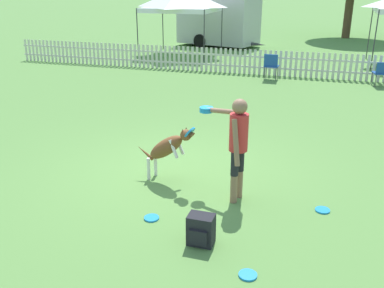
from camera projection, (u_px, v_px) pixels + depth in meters
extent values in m
plane|color=#5B8C42|center=(177.00, 170.00, 7.72)|extent=(240.00, 240.00, 0.00)
cylinder|color=#8C664C|center=(234.00, 189.00, 6.51)|extent=(0.11, 0.11, 0.45)
cylinder|color=black|center=(235.00, 164.00, 6.37)|extent=(0.12, 0.12, 0.37)
cylinder|color=#8C664C|center=(239.00, 184.00, 6.68)|extent=(0.11, 0.11, 0.45)
cylinder|color=black|center=(240.00, 160.00, 6.53)|extent=(0.12, 0.12, 0.37)
cylinder|color=red|center=(239.00, 132.00, 6.28)|extent=(0.33, 0.33, 0.57)
sphere|color=#8C664C|center=(240.00, 107.00, 6.15)|extent=(0.23, 0.23, 0.23)
cylinder|color=#8C664C|center=(236.00, 143.00, 6.12)|extent=(0.19, 0.20, 0.69)
cylinder|color=#8C664C|center=(225.00, 111.00, 6.53)|extent=(0.68, 0.29, 0.14)
cylinder|color=#1E8CD8|center=(206.00, 111.00, 6.74)|extent=(0.22, 0.22, 0.02)
cylinder|color=#1E8CD8|center=(206.00, 110.00, 6.73)|extent=(0.22, 0.22, 0.02)
cylinder|color=#1E8CD8|center=(206.00, 108.00, 6.72)|extent=(0.22, 0.22, 0.02)
ellipsoid|color=brown|center=(166.00, 147.00, 7.07)|extent=(0.80, 0.45, 0.65)
ellipsoid|color=white|center=(166.00, 150.00, 7.09)|extent=(0.41, 0.24, 0.33)
sphere|color=brown|center=(186.00, 135.00, 6.79)|extent=(0.18, 0.18, 0.18)
cone|color=brown|center=(190.00, 133.00, 6.73)|extent=(0.18, 0.13, 0.16)
cylinder|color=#1E8CD8|center=(190.00, 133.00, 6.73)|extent=(0.19, 0.24, 0.19)
cone|color=brown|center=(186.00, 129.00, 6.82)|extent=(0.06, 0.06, 0.08)
cone|color=brown|center=(183.00, 131.00, 6.73)|extent=(0.06, 0.06, 0.08)
cylinder|color=white|center=(156.00, 165.00, 7.44)|extent=(0.06, 0.06, 0.39)
cylinder|color=white|center=(149.00, 169.00, 7.28)|extent=(0.06, 0.06, 0.39)
cylinder|color=white|center=(180.00, 145.00, 7.03)|extent=(0.19, 0.09, 0.31)
cylinder|color=white|center=(174.00, 149.00, 6.88)|extent=(0.19, 0.09, 0.31)
cone|color=brown|center=(145.00, 152.00, 7.34)|extent=(0.36, 0.14, 0.24)
cylinder|color=#1E8CD8|center=(322.00, 210.00, 6.33)|extent=(0.22, 0.22, 0.02)
cylinder|color=#1E8CD8|center=(152.00, 218.00, 6.12)|extent=(0.22, 0.22, 0.02)
cylinder|color=#1E8CD8|center=(248.00, 275.00, 4.92)|extent=(0.22, 0.22, 0.02)
cube|color=black|center=(201.00, 230.00, 5.48)|extent=(0.34, 0.24, 0.41)
cube|color=black|center=(198.00, 238.00, 5.37)|extent=(0.24, 0.04, 0.20)
cube|color=beige|center=(260.00, 67.00, 15.64)|extent=(20.46, 0.04, 0.06)
cube|color=beige|center=(260.00, 57.00, 15.50)|extent=(20.46, 0.04, 0.06)
cube|color=beige|center=(26.00, 50.00, 18.47)|extent=(0.09, 0.02, 0.90)
cube|color=beige|center=(30.00, 50.00, 18.41)|extent=(0.09, 0.02, 0.90)
cube|color=beige|center=(33.00, 50.00, 18.36)|extent=(0.09, 0.02, 0.90)
cube|color=beige|center=(37.00, 51.00, 18.31)|extent=(0.09, 0.02, 0.90)
cube|color=beige|center=(41.00, 51.00, 18.26)|extent=(0.09, 0.02, 0.90)
cube|color=beige|center=(44.00, 51.00, 18.20)|extent=(0.09, 0.02, 0.90)
cube|color=beige|center=(48.00, 51.00, 18.15)|extent=(0.09, 0.02, 0.90)
cube|color=beige|center=(52.00, 51.00, 18.10)|extent=(0.09, 0.02, 0.90)
cube|color=beige|center=(55.00, 52.00, 18.05)|extent=(0.09, 0.02, 0.90)
cube|color=beige|center=(59.00, 52.00, 17.99)|extent=(0.09, 0.02, 0.90)
cube|color=beige|center=(63.00, 52.00, 17.94)|extent=(0.09, 0.02, 0.90)
cube|color=beige|center=(67.00, 52.00, 17.89)|extent=(0.09, 0.02, 0.90)
cube|color=beige|center=(71.00, 52.00, 17.83)|extent=(0.09, 0.02, 0.90)
cube|color=beige|center=(75.00, 53.00, 17.78)|extent=(0.09, 0.02, 0.90)
cube|color=beige|center=(78.00, 53.00, 17.73)|extent=(0.09, 0.02, 0.90)
cube|color=beige|center=(82.00, 53.00, 17.68)|extent=(0.09, 0.02, 0.90)
cube|color=beige|center=(86.00, 53.00, 17.62)|extent=(0.09, 0.02, 0.90)
cube|color=beige|center=(90.00, 53.00, 17.57)|extent=(0.09, 0.02, 0.90)
cube|color=beige|center=(94.00, 54.00, 17.52)|extent=(0.09, 0.02, 0.90)
cube|color=beige|center=(98.00, 54.00, 17.47)|extent=(0.09, 0.02, 0.90)
cube|color=beige|center=(102.00, 54.00, 17.41)|extent=(0.09, 0.02, 0.90)
cube|color=beige|center=(106.00, 54.00, 17.36)|extent=(0.09, 0.02, 0.90)
cube|color=beige|center=(110.00, 54.00, 17.31)|extent=(0.09, 0.02, 0.90)
cube|color=beige|center=(114.00, 55.00, 17.26)|extent=(0.09, 0.02, 0.90)
cube|color=beige|center=(118.00, 55.00, 17.20)|extent=(0.09, 0.02, 0.90)
cube|color=beige|center=(123.00, 55.00, 17.15)|extent=(0.09, 0.02, 0.90)
cube|color=beige|center=(127.00, 55.00, 17.10)|extent=(0.09, 0.02, 0.90)
cube|color=beige|center=(131.00, 56.00, 17.05)|extent=(0.09, 0.02, 0.90)
cube|color=beige|center=(135.00, 56.00, 16.99)|extent=(0.09, 0.02, 0.90)
cube|color=beige|center=(139.00, 56.00, 16.94)|extent=(0.09, 0.02, 0.90)
cube|color=beige|center=(144.00, 56.00, 16.89)|extent=(0.09, 0.02, 0.90)
cube|color=beige|center=(148.00, 56.00, 16.84)|extent=(0.09, 0.02, 0.90)
cube|color=beige|center=(152.00, 57.00, 16.78)|extent=(0.09, 0.02, 0.90)
cube|color=beige|center=(157.00, 57.00, 16.73)|extent=(0.09, 0.02, 0.90)
cube|color=beige|center=(161.00, 57.00, 16.68)|extent=(0.09, 0.02, 0.90)
cube|color=beige|center=(165.00, 57.00, 16.63)|extent=(0.09, 0.02, 0.90)
cube|color=beige|center=(170.00, 58.00, 16.57)|extent=(0.09, 0.02, 0.90)
cube|color=beige|center=(174.00, 58.00, 16.52)|extent=(0.09, 0.02, 0.90)
cube|color=beige|center=(179.00, 58.00, 16.47)|extent=(0.09, 0.02, 0.90)
cube|color=beige|center=(183.00, 58.00, 16.42)|extent=(0.09, 0.02, 0.90)
cube|color=beige|center=(188.00, 59.00, 16.36)|extent=(0.09, 0.02, 0.90)
cube|color=beige|center=(193.00, 59.00, 16.31)|extent=(0.09, 0.02, 0.90)
cube|color=beige|center=(197.00, 59.00, 16.26)|extent=(0.09, 0.02, 0.90)
cube|color=beige|center=(202.00, 59.00, 16.20)|extent=(0.09, 0.02, 0.90)
cube|color=beige|center=(206.00, 60.00, 16.15)|extent=(0.09, 0.02, 0.90)
cube|color=beige|center=(211.00, 60.00, 16.10)|extent=(0.09, 0.02, 0.90)
cube|color=beige|center=(216.00, 60.00, 16.05)|extent=(0.09, 0.02, 0.90)
cube|color=beige|center=(221.00, 60.00, 15.99)|extent=(0.09, 0.02, 0.90)
cube|color=beige|center=(225.00, 61.00, 15.94)|extent=(0.09, 0.02, 0.90)
cube|color=beige|center=(230.00, 61.00, 15.89)|extent=(0.09, 0.02, 0.90)
cube|color=beige|center=(235.00, 61.00, 15.84)|extent=(0.09, 0.02, 0.90)
cube|color=beige|center=(240.00, 61.00, 15.78)|extent=(0.09, 0.02, 0.90)
cube|color=beige|center=(245.00, 62.00, 15.73)|extent=(0.09, 0.02, 0.90)
cube|color=beige|center=(250.00, 62.00, 15.68)|extent=(0.09, 0.02, 0.90)
cube|color=beige|center=(255.00, 62.00, 15.63)|extent=(0.09, 0.02, 0.90)
cube|color=beige|center=(260.00, 62.00, 15.57)|extent=(0.09, 0.02, 0.90)
cube|color=beige|center=(265.00, 63.00, 15.52)|extent=(0.09, 0.02, 0.90)
cube|color=beige|center=(270.00, 63.00, 15.47)|extent=(0.09, 0.02, 0.90)
cube|color=beige|center=(275.00, 63.00, 15.42)|extent=(0.09, 0.02, 0.90)
cube|color=beige|center=(280.00, 63.00, 15.36)|extent=(0.09, 0.02, 0.90)
cube|color=beige|center=(285.00, 64.00, 15.31)|extent=(0.09, 0.02, 0.90)
cube|color=beige|center=(291.00, 64.00, 15.26)|extent=(0.09, 0.02, 0.90)
cube|color=beige|center=(296.00, 64.00, 15.21)|extent=(0.09, 0.02, 0.90)
cube|color=beige|center=(301.00, 65.00, 15.15)|extent=(0.09, 0.02, 0.90)
cube|color=beige|center=(307.00, 65.00, 15.10)|extent=(0.09, 0.02, 0.90)
cube|color=beige|center=(312.00, 65.00, 15.05)|extent=(0.09, 0.02, 0.90)
cube|color=beige|center=(317.00, 65.00, 15.00)|extent=(0.09, 0.02, 0.90)
cube|color=beige|center=(323.00, 66.00, 14.94)|extent=(0.09, 0.02, 0.90)
cube|color=beige|center=(328.00, 66.00, 14.89)|extent=(0.09, 0.02, 0.90)
cube|color=beige|center=(334.00, 66.00, 14.84)|extent=(0.09, 0.02, 0.90)
cube|color=beige|center=(339.00, 67.00, 14.79)|extent=(0.09, 0.02, 0.90)
cube|color=beige|center=(345.00, 67.00, 14.73)|extent=(0.09, 0.02, 0.90)
cube|color=beige|center=(351.00, 67.00, 14.68)|extent=(0.09, 0.02, 0.90)
cube|color=beige|center=(356.00, 68.00, 14.63)|extent=(0.09, 0.02, 0.90)
cube|color=beige|center=(362.00, 68.00, 14.57)|extent=(0.09, 0.02, 0.90)
cube|color=beige|center=(368.00, 68.00, 14.52)|extent=(0.09, 0.02, 0.90)
cube|color=beige|center=(374.00, 68.00, 14.47)|extent=(0.09, 0.02, 0.90)
cube|color=beige|center=(380.00, 69.00, 14.42)|extent=(0.09, 0.02, 0.90)
cylinder|color=#333338|center=(372.00, 78.00, 14.21)|extent=(0.02, 0.02, 0.41)
cylinder|color=#333338|center=(376.00, 81.00, 13.81)|extent=(0.02, 0.02, 0.41)
cube|color=#1E4799|center=(381.00, 73.00, 13.92)|extent=(0.59, 0.59, 0.03)
cylinder|color=#333338|center=(278.00, 72.00, 15.01)|extent=(0.02, 0.02, 0.46)
cylinder|color=#333338|center=(266.00, 71.00, 15.13)|extent=(0.02, 0.02, 0.46)
cylinder|color=#333338|center=(276.00, 74.00, 14.65)|extent=(0.02, 0.02, 0.46)
cylinder|color=#333338|center=(264.00, 73.00, 14.77)|extent=(0.02, 0.02, 0.46)
cube|color=#1E4799|center=(271.00, 66.00, 14.81)|extent=(0.48, 0.48, 0.03)
cube|color=#1E4799|center=(271.00, 61.00, 14.54)|extent=(0.47, 0.10, 0.44)
cylinder|color=#333338|center=(137.00, 34.00, 18.83)|extent=(0.04, 0.04, 2.14)
cylinder|color=#333338|center=(204.00, 36.00, 17.96)|extent=(0.04, 0.04, 2.14)
cylinder|color=#333338|center=(163.00, 27.00, 21.56)|extent=(0.04, 0.04, 2.14)
cylinder|color=#333338|center=(222.00, 29.00, 20.69)|extent=(0.04, 0.04, 2.14)
cube|color=white|center=(181.00, 9.00, 19.42)|extent=(3.06, 3.06, 0.20)
cylinder|color=#333338|center=(375.00, 41.00, 16.09)|extent=(0.04, 0.04, 2.27)
cylinder|color=#333338|center=(370.00, 33.00, 18.64)|extent=(0.04, 0.04, 2.27)
cube|color=#B7B7B7|center=(218.00, 20.00, 22.40)|extent=(4.38, 3.04, 2.39)
cone|color=#3F3F42|center=(259.00, 45.00, 21.55)|extent=(0.82, 0.41, 0.20)
cylinder|color=black|center=(220.00, 37.00, 23.80)|extent=(0.70, 0.36, 0.68)
cylinder|color=black|center=(200.00, 41.00, 22.22)|extent=(0.70, 0.36, 0.68)
cylinder|color=#4C3823|center=(349.00, 8.00, 25.66)|extent=(0.48, 0.48, 3.49)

